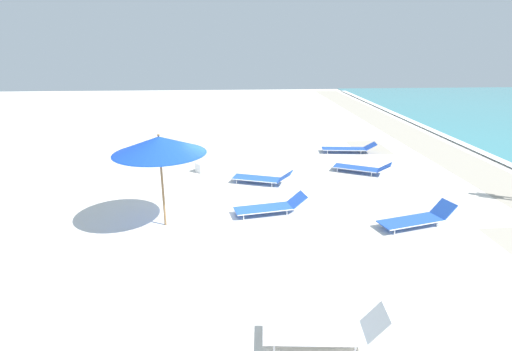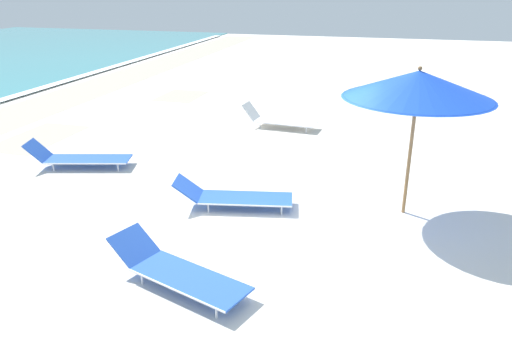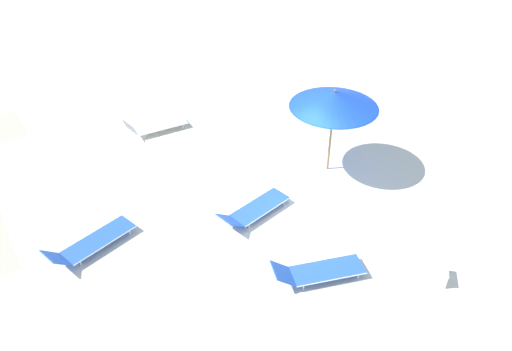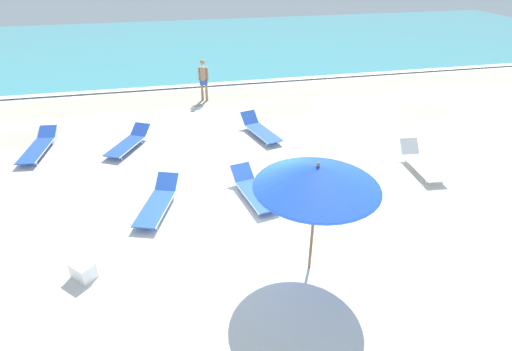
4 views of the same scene
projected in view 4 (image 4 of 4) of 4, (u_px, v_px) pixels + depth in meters
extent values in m
cube|color=silver|center=(241.00, 222.00, 10.01)|extent=(60.00, 60.00, 0.16)
cube|color=#AFA492|center=(203.00, 98.00, 17.82)|extent=(57.00, 2.20, 0.00)
cube|color=#AFA492|center=(21.00, 139.00, 14.05)|extent=(2.49, 1.56, 0.00)
cube|color=#AFA492|center=(285.00, 109.00, 16.56)|extent=(2.63, 1.46, 0.00)
cube|color=#AFA492|center=(428.00, 112.00, 16.28)|extent=(1.97, 1.43, 0.00)
cube|color=teal|center=(186.00, 44.00, 27.22)|extent=(60.00, 19.06, 0.06)
cube|color=white|center=(199.00, 85.00, 19.21)|extent=(56.00, 0.44, 0.01)
cylinder|color=olive|center=(313.00, 225.00, 7.93)|extent=(0.06, 0.06, 2.25)
cone|color=blue|center=(317.00, 176.00, 7.36)|extent=(2.41, 2.41, 0.45)
cylinder|color=#13359C|center=(316.00, 186.00, 7.47)|extent=(2.34, 2.34, 0.01)
sphere|color=olive|center=(318.00, 164.00, 7.24)|extent=(0.07, 0.07, 0.07)
cube|color=blue|center=(257.00, 195.00, 10.60)|extent=(0.91, 1.73, 0.03)
cylinder|color=silver|center=(246.00, 198.00, 10.50)|extent=(0.35, 1.62, 0.03)
cylinder|color=silver|center=(267.00, 193.00, 10.70)|extent=(0.35, 1.62, 0.03)
cube|color=blue|center=(242.00, 172.00, 11.34)|extent=(0.65, 0.56, 0.35)
cylinder|color=silver|center=(258.00, 213.00, 10.05)|extent=(0.03, 0.03, 0.16)
cylinder|color=silver|center=(276.00, 209.00, 10.23)|extent=(0.03, 0.03, 0.16)
cylinder|color=silver|center=(239.00, 189.00, 11.07)|extent=(0.03, 0.03, 0.16)
cylinder|color=silver|center=(256.00, 185.00, 11.24)|extent=(0.03, 0.03, 0.16)
cube|color=blue|center=(263.00, 133.00, 14.08)|extent=(1.05, 1.86, 0.03)
cylinder|color=silver|center=(256.00, 135.00, 13.96)|extent=(0.50, 1.71, 0.03)
cylinder|color=silver|center=(271.00, 131.00, 14.20)|extent=(0.50, 1.71, 0.03)
cube|color=blue|center=(249.00, 118.00, 14.81)|extent=(0.66, 0.55, 0.41)
cylinder|color=silver|center=(266.00, 144.00, 13.50)|extent=(0.03, 0.03, 0.16)
cylinder|color=silver|center=(279.00, 141.00, 13.71)|extent=(0.03, 0.03, 0.16)
cylinder|color=silver|center=(248.00, 130.00, 14.56)|extent=(0.03, 0.03, 0.16)
cylinder|color=silver|center=(260.00, 127.00, 14.76)|extent=(0.03, 0.03, 0.16)
cube|color=blue|center=(155.00, 208.00, 10.08)|extent=(1.10, 1.74, 0.03)
cylinder|color=silver|center=(143.00, 207.00, 10.11)|extent=(0.57, 1.55, 0.03)
cylinder|color=silver|center=(166.00, 209.00, 10.05)|extent=(0.57, 1.55, 0.03)
cube|color=blue|center=(167.00, 182.00, 10.89)|extent=(0.70, 0.62, 0.35)
cylinder|color=silver|center=(136.00, 226.00, 9.61)|extent=(0.03, 0.03, 0.16)
cylinder|color=silver|center=(156.00, 227.00, 9.56)|extent=(0.03, 0.03, 0.16)
cylinder|color=silver|center=(154.00, 197.00, 10.70)|extent=(0.03, 0.03, 0.16)
cylinder|color=silver|center=(172.00, 198.00, 10.65)|extent=(0.03, 0.03, 0.16)
cube|color=blue|center=(36.00, 150.00, 12.90)|extent=(0.80, 1.93, 0.03)
cylinder|color=silver|center=(26.00, 151.00, 12.87)|extent=(0.24, 1.87, 0.03)
cylinder|color=silver|center=(45.00, 150.00, 12.93)|extent=(0.24, 1.87, 0.03)
cube|color=blue|center=(47.00, 132.00, 13.84)|extent=(0.63, 0.55, 0.30)
cylinder|color=silver|center=(19.00, 164.00, 12.29)|extent=(0.03, 0.03, 0.16)
cylinder|color=silver|center=(36.00, 163.00, 12.34)|extent=(0.03, 0.03, 0.16)
cylinder|color=silver|center=(37.00, 144.00, 13.55)|extent=(0.03, 0.03, 0.16)
cylinder|color=silver|center=(52.00, 143.00, 13.60)|extent=(0.03, 0.03, 0.16)
cube|color=white|center=(424.00, 168.00, 11.91)|extent=(0.74, 1.72, 0.03)
cylinder|color=silver|center=(414.00, 168.00, 11.88)|extent=(0.17, 1.67, 0.03)
cylinder|color=silver|center=(433.00, 167.00, 11.95)|extent=(0.17, 1.67, 0.03)
cube|color=white|center=(409.00, 146.00, 12.67)|extent=(0.60, 0.41, 0.45)
cylinder|color=silver|center=(426.00, 182.00, 11.37)|extent=(0.03, 0.03, 0.16)
cylinder|color=silver|center=(443.00, 181.00, 11.43)|extent=(0.03, 0.03, 0.16)
cylinder|color=silver|center=(405.00, 161.00, 12.49)|extent=(0.03, 0.03, 0.16)
cylinder|color=silver|center=(420.00, 160.00, 12.55)|extent=(0.03, 0.03, 0.16)
cube|color=blue|center=(125.00, 146.00, 13.16)|extent=(1.29, 1.72, 0.03)
cylinder|color=silver|center=(117.00, 145.00, 13.23)|extent=(0.79, 1.45, 0.03)
cylinder|color=silver|center=(133.00, 147.00, 13.10)|extent=(0.79, 1.45, 0.03)
cube|color=blue|center=(140.00, 130.00, 13.96)|extent=(0.73, 0.69, 0.33)
cylinder|color=silver|center=(107.00, 156.00, 12.74)|extent=(0.03, 0.03, 0.16)
cylinder|color=silver|center=(121.00, 158.00, 12.62)|extent=(0.03, 0.03, 0.16)
cylinder|color=silver|center=(129.00, 140.00, 13.80)|extent=(0.03, 0.03, 0.16)
cylinder|color=silver|center=(142.00, 142.00, 13.68)|extent=(0.03, 0.03, 0.16)
cylinder|color=#A37A5B|center=(202.00, 90.00, 17.32)|extent=(0.11, 0.11, 0.90)
cylinder|color=#A37A5B|center=(206.00, 90.00, 17.28)|extent=(0.11, 0.11, 0.90)
cube|color=#2D51B2|center=(204.00, 82.00, 17.11)|extent=(0.35, 0.29, 0.24)
cylinder|color=#A37A5B|center=(203.00, 74.00, 16.94)|extent=(0.27, 0.27, 0.55)
cylinder|color=#A37A5B|center=(199.00, 74.00, 16.97)|extent=(0.08, 0.08, 0.55)
cylinder|color=#A37A5B|center=(207.00, 74.00, 16.90)|extent=(0.08, 0.08, 0.55)
sphere|color=#A37A5B|center=(202.00, 62.00, 16.69)|extent=(0.21, 0.21, 0.21)
cube|color=white|center=(83.00, 271.00, 8.18)|extent=(0.58, 0.58, 0.32)
cube|color=white|center=(81.00, 264.00, 8.08)|extent=(0.60, 0.60, 0.05)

